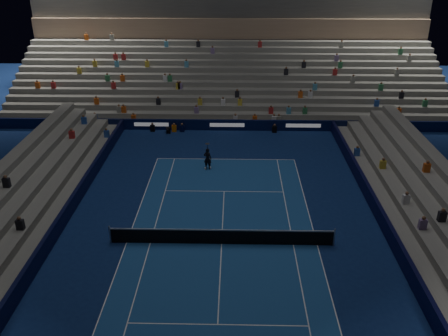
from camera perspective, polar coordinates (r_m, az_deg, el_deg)
ground at (r=27.56m, az=-0.29°, el=-9.12°), size 90.00×90.00×0.00m
court_surface at (r=27.56m, az=-0.29°, el=-9.11°), size 10.97×23.77×0.01m
sponsor_barrier_far at (r=43.91m, az=0.38°, el=5.20°), size 44.00×0.25×1.00m
sponsor_barrier_east at (r=28.74m, az=19.63°, el=-8.03°), size 0.25×37.00×1.00m
sponsor_barrier_west at (r=29.18m, az=-19.88°, el=-7.53°), size 0.25×37.00×1.00m
grandstand_main at (r=52.09m, az=0.57°, el=11.74°), size 44.00×15.20×11.20m
tennis_net at (r=27.28m, az=-0.29°, el=-8.25°), size 12.90×0.10×1.10m
tennis_player at (r=36.03m, az=-1.98°, el=1.14°), size 0.71×0.56×1.69m
broadcast_camera at (r=43.58m, az=-6.73°, el=4.54°), size 0.46×0.86×0.51m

